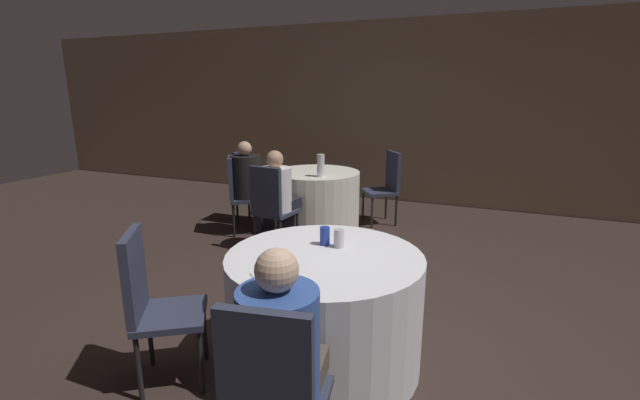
# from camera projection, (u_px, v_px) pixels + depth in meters

# --- Properties ---
(ground_plane) EXTENTS (16.00, 16.00, 0.00)m
(ground_plane) POSITION_uv_depth(u_px,v_px,m) (353.00, 355.00, 2.89)
(ground_plane) COLOR #332621
(wall_back) EXTENTS (16.00, 0.06, 2.80)m
(wall_back) POSITION_uv_depth(u_px,v_px,m) (446.00, 114.00, 6.45)
(wall_back) COLOR gray
(wall_back) RESTS_ON ground_plane
(table_near) EXTENTS (1.24, 1.24, 0.75)m
(table_near) POSITION_uv_depth(u_px,v_px,m) (324.00, 310.00, 2.75)
(table_near) COLOR silver
(table_near) RESTS_ON ground_plane
(table_far) EXTENTS (1.11, 1.11, 0.75)m
(table_far) POSITION_uv_depth(u_px,v_px,m) (316.00, 200.00, 5.50)
(table_far) COLOR white
(table_far) RESTS_ON ground_plane
(chair_near_southwest) EXTENTS (0.55, 0.55, 0.97)m
(chair_near_southwest) POSITION_uv_depth(u_px,v_px,m) (151.00, 296.00, 2.51)
(chair_near_southwest) COLOR #2D3347
(chair_near_southwest) RESTS_ON ground_plane
(chair_near_south) EXTENTS (0.46, 0.47, 0.97)m
(chair_near_south) POSITION_uv_depth(u_px,v_px,m) (272.00, 391.00, 1.71)
(chair_near_south) COLOR #2D3347
(chair_near_south) RESTS_ON ground_plane
(chair_far_northeast) EXTENTS (0.56, 0.56, 0.97)m
(chair_far_northeast) POSITION_uv_depth(u_px,v_px,m) (387.00, 182.00, 5.68)
(chair_far_northeast) COLOR #2D3347
(chair_far_northeast) RESTS_ON ground_plane
(chair_far_southwest) EXTENTS (0.55, 0.55, 0.97)m
(chair_far_southwest) POSITION_uv_depth(u_px,v_px,m) (238.00, 189.00, 5.27)
(chair_far_southwest) COLOR #2D3347
(chair_far_southwest) RESTS_ON ground_plane
(chair_far_west) EXTENTS (0.44, 0.43, 0.97)m
(chair_far_west) POSITION_uv_depth(u_px,v_px,m) (247.00, 181.00, 5.73)
(chair_far_west) COLOR #2D3347
(chair_far_west) RESTS_ON ground_plane
(chair_far_south) EXTENTS (0.45, 0.45, 0.97)m
(chair_far_south) POSITION_uv_depth(u_px,v_px,m) (270.00, 202.00, 4.63)
(chair_far_south) COLOR #2D3347
(chair_far_south) RESTS_ON ground_plane
(person_blue_shirt) EXTENTS (0.38, 0.51, 1.14)m
(person_blue_shirt) POSITION_uv_depth(u_px,v_px,m) (284.00, 363.00, 1.87)
(person_blue_shirt) COLOR #4C4238
(person_blue_shirt) RESTS_ON ground_plane
(person_white_shirt) EXTENTS (0.38, 0.52, 1.12)m
(person_white_shirt) POSITION_uv_depth(u_px,v_px,m) (279.00, 198.00, 4.77)
(person_white_shirt) COLOR black
(person_white_shirt) RESTS_ON ground_plane
(person_black_shirt) EXTENTS (0.50, 0.48, 1.15)m
(person_black_shirt) POSITION_uv_depth(u_px,v_px,m) (251.00, 186.00, 5.30)
(person_black_shirt) COLOR #33384C
(person_black_shirt) RESTS_ON ground_plane
(pizza_plate_near) EXTENTS (0.25, 0.25, 0.02)m
(pizza_plate_near) POSITION_uv_depth(u_px,v_px,m) (273.00, 271.00, 2.41)
(pizza_plate_near) COLOR white
(pizza_plate_near) RESTS_ON table_near
(soda_can_silver) EXTENTS (0.07, 0.07, 0.12)m
(soda_can_silver) POSITION_uv_depth(u_px,v_px,m) (339.00, 238.00, 2.77)
(soda_can_silver) COLOR silver
(soda_can_silver) RESTS_ON table_near
(soda_can_blue) EXTENTS (0.07, 0.07, 0.12)m
(soda_can_blue) POSITION_uv_depth(u_px,v_px,m) (325.00, 236.00, 2.82)
(soda_can_blue) COLOR #1E38A5
(soda_can_blue) RESTS_ON table_near
(bottle_far) EXTENTS (0.09, 0.09, 0.27)m
(bottle_far) POSITION_uv_depth(u_px,v_px,m) (321.00, 165.00, 5.06)
(bottle_far) COLOR silver
(bottle_far) RESTS_ON table_far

